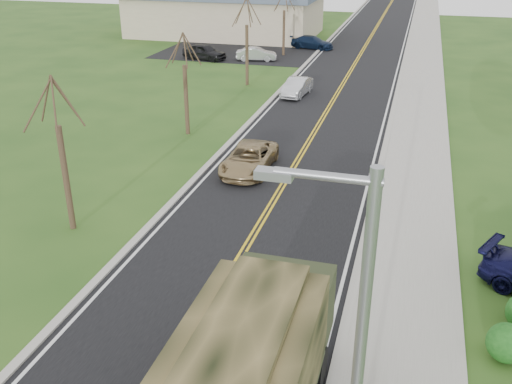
% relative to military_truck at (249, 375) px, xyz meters
% --- Properties ---
extents(road, '(8.00, 120.00, 0.01)m').
position_rel_military_truck_xyz_m(road, '(-2.65, 38.21, -2.11)').
color(road, black).
rests_on(road, ground).
extents(curb_right, '(0.30, 120.00, 0.12)m').
position_rel_military_truck_xyz_m(curb_right, '(1.50, 38.21, -2.05)').
color(curb_right, '#9E998E').
rests_on(curb_right, ground).
extents(sidewalk_right, '(3.20, 120.00, 0.10)m').
position_rel_military_truck_xyz_m(sidewalk_right, '(3.25, 38.21, -2.06)').
color(sidewalk_right, '#9E998E').
rests_on(sidewalk_right, ground).
extents(curb_left, '(0.30, 120.00, 0.10)m').
position_rel_military_truck_xyz_m(curb_left, '(-6.80, 38.21, -2.06)').
color(curb_left, '#9E998E').
rests_on(curb_left, ground).
extents(bare_tree_a, '(1.93, 2.26, 6.08)m').
position_rel_military_truck_xyz_m(bare_tree_a, '(-9.65, 8.21, 0.51)').
color(bare_tree_a, '#38281C').
rests_on(bare_tree_a, ground).
extents(bare_tree_b, '(1.83, 2.14, 5.73)m').
position_rel_military_truck_xyz_m(bare_tree_b, '(-9.65, 20.21, 0.36)').
color(bare_tree_b, '#38281C').
rests_on(bare_tree_b, ground).
extents(bare_tree_c, '(2.04, 2.39, 6.42)m').
position_rel_military_truck_xyz_m(bare_tree_c, '(-9.65, 32.21, 0.66)').
color(bare_tree_c, '#38281C').
rests_on(bare_tree_c, ground).
extents(bare_tree_d, '(1.88, 2.20, 5.91)m').
position_rel_military_truck_xyz_m(bare_tree_d, '(-9.65, 44.21, 0.44)').
color(bare_tree_d, '#38281C').
rests_on(bare_tree_d, ground).
extents(commercial_building, '(25.50, 21.50, 5.65)m').
position_rel_military_truck_xyz_m(commercial_building, '(-18.63, 54.19, 0.57)').
color(commercial_building, tan).
rests_on(commercial_building, ground).
extents(military_truck, '(2.63, 7.42, 3.69)m').
position_rel_military_truck_xyz_m(military_truck, '(0.00, 0.00, 0.00)').
color(military_truck, black).
rests_on(military_truck, ground).
extents(suv_champagne, '(2.12, 4.53, 1.25)m').
position_rel_military_truck_xyz_m(suv_champagne, '(-4.65, 15.79, -1.49)').
color(suv_champagne, '#998056').
rests_on(suv_champagne, ground).
extents(sedan_silver, '(1.70, 3.91, 1.25)m').
position_rel_military_truck_xyz_m(sedan_silver, '(-5.36, 30.17, -1.49)').
color(sedan_silver, silver).
rests_on(sedan_silver, ground).
extents(lot_car_dark, '(4.39, 2.57, 1.40)m').
position_rel_military_truck_xyz_m(lot_car_dark, '(-16.12, 40.25, -1.41)').
color(lot_car_dark, black).
rests_on(lot_car_dark, ground).
extents(lot_car_silver, '(3.79, 1.96, 1.19)m').
position_rel_military_truck_xyz_m(lot_car_silver, '(-11.42, 41.08, -1.52)').
color(lot_car_silver, '#A7A7AC').
rests_on(lot_car_silver, ground).
extents(lot_car_navy, '(4.57, 2.64, 1.25)m').
position_rel_military_truck_xyz_m(lot_car_navy, '(-7.65, 48.21, -1.49)').
color(lot_car_navy, '#0D1A31').
rests_on(lot_car_navy, ground).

